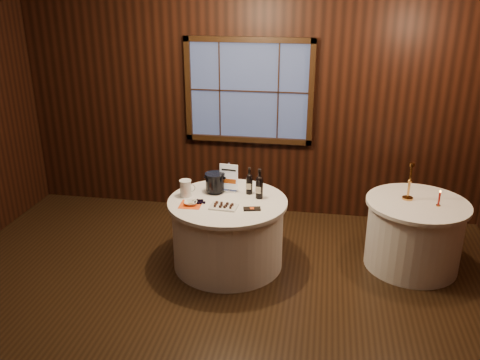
% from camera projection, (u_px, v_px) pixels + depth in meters
% --- Properties ---
extents(ground, '(6.00, 6.00, 0.00)m').
position_uv_depth(ground, '(208.00, 317.00, 4.77)').
color(ground, black).
rests_on(ground, ground).
extents(back_wall, '(6.00, 0.10, 3.00)m').
position_uv_depth(back_wall, '(249.00, 99.00, 6.49)').
color(back_wall, black).
rests_on(back_wall, ground).
extents(main_table, '(1.28, 1.28, 0.77)m').
position_uv_depth(main_table, '(228.00, 232.00, 5.55)').
color(main_table, white).
rests_on(main_table, ground).
extents(side_table, '(1.08, 1.08, 0.77)m').
position_uv_depth(side_table, '(414.00, 234.00, 5.51)').
color(side_table, white).
rests_on(side_table, ground).
extents(sign_stand, '(0.21, 0.12, 0.33)m').
position_uv_depth(sign_stand, '(229.00, 182.00, 5.60)').
color(sign_stand, silver).
rests_on(sign_stand, main_table).
extents(port_bottle_left, '(0.07, 0.07, 0.30)m').
position_uv_depth(port_bottle_left, '(249.00, 183.00, 5.53)').
color(port_bottle_left, black).
rests_on(port_bottle_left, main_table).
extents(port_bottle_right, '(0.08, 0.09, 0.33)m').
position_uv_depth(port_bottle_right, '(259.00, 186.00, 5.41)').
color(port_bottle_right, black).
rests_on(port_bottle_right, main_table).
extents(ice_bucket, '(0.22, 0.22, 0.22)m').
position_uv_depth(ice_bucket, '(215.00, 182.00, 5.57)').
color(ice_bucket, black).
rests_on(ice_bucket, main_table).
extents(chocolate_plate, '(0.29, 0.21, 0.04)m').
position_uv_depth(chocolate_plate, '(224.00, 206.00, 5.23)').
color(chocolate_plate, silver).
rests_on(chocolate_plate, main_table).
extents(chocolate_box, '(0.19, 0.13, 0.01)m').
position_uv_depth(chocolate_box, '(252.00, 209.00, 5.19)').
color(chocolate_box, black).
rests_on(chocolate_box, main_table).
extents(grape_bunch, '(0.18, 0.07, 0.04)m').
position_uv_depth(grape_bunch, '(200.00, 202.00, 5.32)').
color(grape_bunch, black).
rests_on(grape_bunch, main_table).
extents(glass_pitcher, '(0.17, 0.13, 0.19)m').
position_uv_depth(glass_pitcher, '(186.00, 188.00, 5.47)').
color(glass_pitcher, silver).
rests_on(glass_pitcher, main_table).
extents(orange_napkin, '(0.23, 0.23, 0.00)m').
position_uv_depth(orange_napkin, '(191.00, 205.00, 5.30)').
color(orange_napkin, '#EE4C14').
rests_on(orange_napkin, main_table).
extents(cracker_bowl, '(0.16, 0.16, 0.03)m').
position_uv_depth(cracker_bowl, '(191.00, 203.00, 5.29)').
color(cracker_bowl, silver).
rests_on(cracker_bowl, orange_napkin).
extents(brass_candlestick, '(0.12, 0.12, 0.41)m').
position_uv_depth(brass_candlestick, '(409.00, 186.00, 5.39)').
color(brass_candlestick, '#B87F39').
rests_on(brass_candlestick, side_table).
extents(red_candle, '(0.05, 0.05, 0.17)m').
position_uv_depth(red_candle, '(439.00, 200.00, 5.25)').
color(red_candle, '#B87F39').
rests_on(red_candle, side_table).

